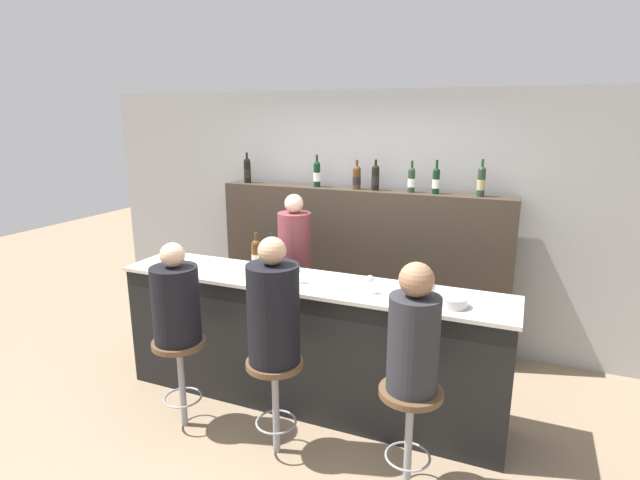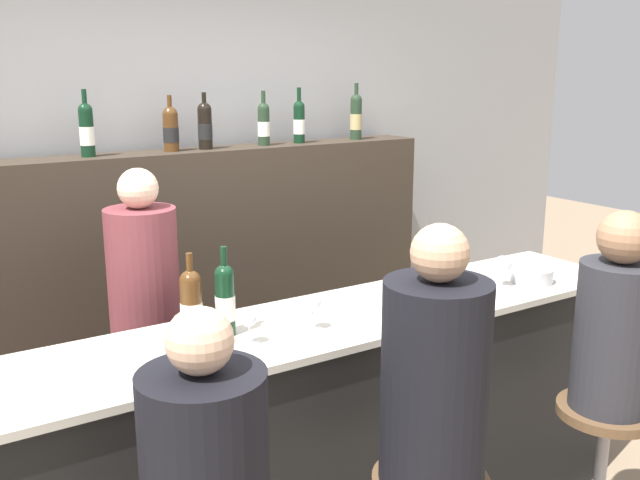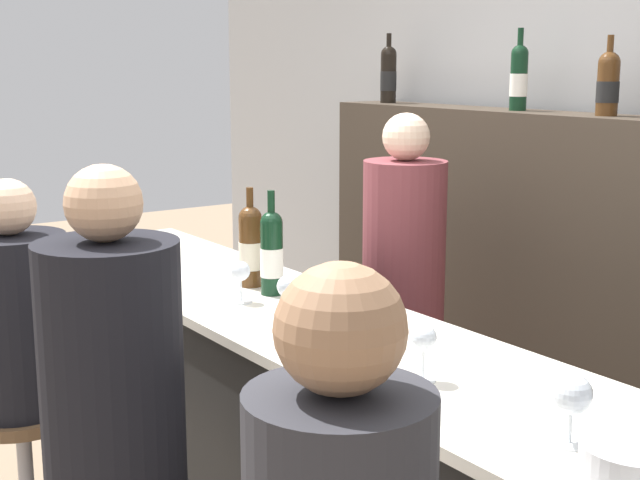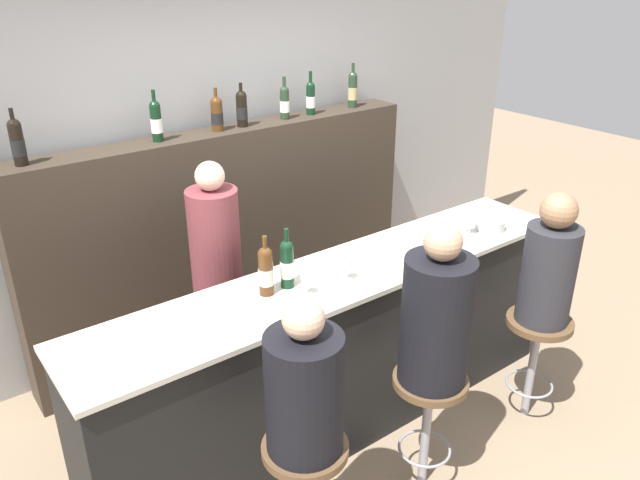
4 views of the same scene
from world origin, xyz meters
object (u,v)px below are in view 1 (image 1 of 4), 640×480
(wine_bottle_backbar_2, at_px, (357,177))
(bar_stool_middle, at_px, (275,380))
(guest_seated_left, at_px, (176,301))
(wine_bottle_backbar_4, at_px, (411,180))
(wine_bottle_backbar_6, at_px, (481,181))
(wine_bottle_backbar_5, at_px, (436,180))
(bar_stool_right, at_px, (410,411))
(wine_bottle_backbar_3, at_px, (375,177))
(wine_bottle_counter_0, at_px, (256,256))
(wine_bottle_backbar_1, at_px, (317,174))
(metal_bowl, at_px, (453,302))
(bar_stool_left, at_px, (180,359))
(wine_bottle_backbar_0, at_px, (247,170))
(wine_glass_2, at_px, (370,280))
(wine_glass_3, at_px, (430,288))
(wine_glass_1, at_px, (297,271))
(guest_seated_right, at_px, (414,336))
(bartender, at_px, (295,284))
(wine_glass_0, at_px, (266,268))
(wine_bottle_counter_1, at_px, (271,257))
(guest_seated_middle, at_px, (273,309))

(wine_bottle_backbar_2, distance_m, bar_stool_middle, 2.31)
(wine_bottle_backbar_2, height_order, guest_seated_left, wine_bottle_backbar_2)
(wine_bottle_backbar_4, distance_m, wine_bottle_backbar_6, 0.64)
(wine_bottle_backbar_4, distance_m, bar_stool_middle, 2.35)
(wine_bottle_backbar_5, xyz_separation_m, bar_stool_right, (0.26, -1.98, -1.19))
(wine_bottle_backbar_3, bearing_deg, wine_bottle_counter_0, -116.66)
(guest_seated_left, height_order, bar_stool_middle, guest_seated_left)
(wine_bottle_backbar_1, xyz_separation_m, metal_bowl, (1.62, -1.43, -0.65))
(wine_bottle_backbar_4, relative_size, bar_stool_left, 0.42)
(wine_bottle_backbar_6, bearing_deg, wine_bottle_backbar_4, -180.00)
(wine_bottle_backbar_0, bearing_deg, wine_glass_2, -37.10)
(wine_bottle_backbar_4, bearing_deg, wine_glass_3, -71.34)
(bar_stool_left, bearing_deg, wine_glass_2, 24.21)
(wine_glass_1, xyz_separation_m, metal_bowl, (1.19, -0.03, -0.07))
(wine_bottle_backbar_2, relative_size, guest_seated_right, 0.36)
(metal_bowl, relative_size, bar_stool_left, 0.27)
(wine_bottle_backbar_0, height_order, wine_glass_2, wine_bottle_backbar_0)
(wine_bottle_counter_0, relative_size, wine_bottle_backbar_1, 1.03)
(wine_bottle_backbar_1, xyz_separation_m, bar_stool_right, (1.48, -1.98, -1.20))
(wine_glass_1, bearing_deg, bar_stool_middle, -80.18)
(wine_bottle_backbar_5, distance_m, bartender, 1.66)
(bar_stool_middle, bearing_deg, wine_bottle_backbar_6, 61.09)
(wine_bottle_counter_0, bearing_deg, wine_glass_0, -39.43)
(wine_bottle_counter_1, distance_m, bar_stool_left, 1.05)
(wine_glass_0, bearing_deg, metal_bowl, -1.13)
(wine_bottle_backbar_0, bearing_deg, metal_bowl, -30.17)
(wine_bottle_backbar_6, distance_m, bartender, 1.98)
(wine_bottle_backbar_3, bearing_deg, bar_stool_right, -66.76)
(wine_bottle_backbar_0, relative_size, wine_bottle_backbar_2, 1.12)
(wine_bottle_backbar_6, relative_size, bar_stool_left, 0.47)
(wine_bottle_counter_0, relative_size, wine_glass_2, 2.43)
(metal_bowl, xyz_separation_m, guest_seated_left, (-1.90, -0.55, -0.08))
(wine_bottle_backbar_0, bearing_deg, wine_bottle_backbar_1, -0.00)
(metal_bowl, height_order, bartender, bartender)
(wine_bottle_backbar_0, bearing_deg, wine_bottle_backbar_5, -0.00)
(wine_glass_2, xyz_separation_m, metal_bowl, (0.61, -0.03, -0.07))
(metal_bowl, bearing_deg, wine_glass_3, 170.23)
(wine_bottle_counter_0, height_order, wine_glass_1, wine_bottle_counter_0)
(wine_bottle_backbar_2, bearing_deg, wine_glass_0, -101.24)
(wine_bottle_backbar_4, relative_size, wine_glass_1, 2.14)
(wine_bottle_counter_0, xyz_separation_m, guest_seated_left, (-0.27, -0.72, -0.18))
(wine_bottle_backbar_2, xyz_separation_m, wine_bottle_backbar_6, (1.19, 0.00, 0.02))
(wine_bottle_backbar_2, relative_size, bar_stool_left, 0.41)
(wine_bottle_backbar_2, xyz_separation_m, bar_stool_right, (1.04, -1.98, -1.18))
(wine_bottle_backbar_6, xyz_separation_m, bar_stool_left, (-1.90, -1.98, -1.20))
(wine_bottle_backbar_4, relative_size, guest_seated_middle, 0.35)
(wine_glass_3, xyz_separation_m, guest_seated_right, (0.02, -0.58, -0.11))
(metal_bowl, xyz_separation_m, bar_stool_middle, (-1.09, -0.55, -0.55))
(wine_bottle_backbar_3, distance_m, bar_stool_left, 2.48)
(guest_seated_left, bearing_deg, wine_bottle_counter_1, 60.49)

